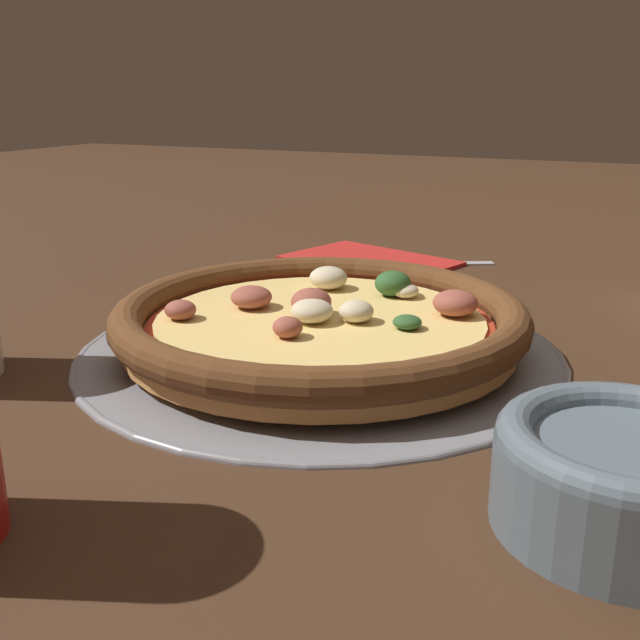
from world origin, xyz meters
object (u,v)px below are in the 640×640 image
(napkin, at_px, (369,259))
(pizza_tray, at_px, (320,348))
(pizza, at_px, (321,320))
(bowl_near, at_px, (626,474))
(fork, at_px, (387,263))

(napkin, bearing_deg, pizza_tray, 104.29)
(pizza_tray, bearing_deg, pizza, -102.81)
(pizza, height_order, napkin, pizza)
(pizza, bearing_deg, bowl_near, 145.02)
(napkin, bearing_deg, pizza, 104.36)
(bowl_near, bearing_deg, napkin, -56.73)
(napkin, distance_m, fork, 0.02)
(pizza_tray, bearing_deg, napkin, -75.71)
(napkin, bearing_deg, fork, 174.91)
(bowl_near, height_order, napkin, bowl_near)
(fork, bearing_deg, pizza, 74.10)
(bowl_near, xyz_separation_m, napkin, (0.27, -0.41, -0.02))
(bowl_near, xyz_separation_m, fork, (0.25, -0.41, -0.02))
(pizza_tray, height_order, fork, pizza_tray)
(pizza, height_order, bowl_near, same)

